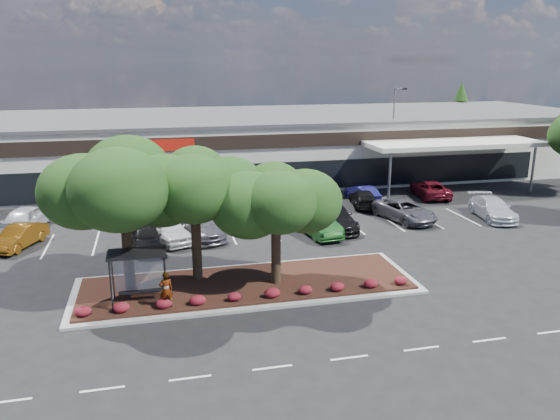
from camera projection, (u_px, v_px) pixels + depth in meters
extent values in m
plane|color=black|center=(304.00, 316.00, 25.70)|extent=(160.00, 160.00, 0.00)
cube|color=white|center=(216.00, 146.00, 56.81)|extent=(80.00, 20.00, 6.00)
cube|color=#49494C|center=(215.00, 116.00, 55.99)|extent=(80.40, 20.40, 0.30)
cube|color=black|center=(229.00, 143.00, 46.90)|extent=(80.00, 0.25, 1.20)
cube|color=black|center=(230.00, 179.00, 47.75)|extent=(60.00, 0.18, 2.60)
cube|color=red|center=(158.00, 145.00, 45.51)|extent=(6.00, 0.12, 1.00)
cube|color=white|center=(454.00, 144.00, 49.12)|extent=(16.00, 5.00, 0.40)
cylinder|color=slate|center=(390.00, 177.00, 46.31)|extent=(0.24, 0.24, 4.20)
cylinder|color=slate|center=(533.00, 169.00, 49.40)|extent=(0.24, 0.24, 4.20)
cube|color=#A3A39E|center=(247.00, 286.00, 28.99)|extent=(18.00, 6.00, 0.15)
cube|color=#3D1F16|center=(247.00, 284.00, 28.96)|extent=(17.20, 5.20, 0.12)
cube|color=silver|center=(8.00, 401.00, 19.30)|extent=(1.60, 0.12, 0.01)
cube|color=silver|center=(102.00, 389.00, 20.00)|extent=(1.60, 0.12, 0.01)
cube|color=silver|center=(190.00, 378.00, 20.71)|extent=(1.60, 0.12, 0.01)
cube|color=silver|center=(272.00, 367.00, 21.42)|extent=(1.60, 0.12, 0.01)
cube|color=silver|center=(349.00, 358.00, 22.12)|extent=(1.60, 0.12, 0.01)
cube|color=silver|center=(421.00, 348.00, 22.83)|extent=(1.60, 0.12, 0.01)
cube|color=silver|center=(489.00, 340.00, 23.53)|extent=(1.60, 0.12, 0.01)
cube|color=silver|center=(553.00, 332.00, 24.24)|extent=(1.60, 0.12, 0.01)
cube|color=silver|center=(48.00, 246.00, 35.39)|extent=(0.12, 5.00, 0.01)
cube|color=silver|center=(96.00, 243.00, 36.05)|extent=(0.12, 5.00, 0.01)
cube|color=silver|center=(143.00, 239.00, 36.71)|extent=(0.12, 5.00, 0.01)
cube|color=silver|center=(188.00, 236.00, 37.38)|extent=(0.12, 5.00, 0.01)
cube|color=silver|center=(231.00, 233.00, 38.04)|extent=(0.12, 5.00, 0.01)
cube|color=silver|center=(273.00, 230.00, 38.70)|extent=(0.12, 5.00, 0.01)
cube|color=silver|center=(313.00, 227.00, 39.36)|extent=(0.12, 5.00, 0.01)
cube|color=silver|center=(353.00, 225.00, 40.02)|extent=(0.12, 5.00, 0.01)
cube|color=silver|center=(390.00, 222.00, 40.68)|extent=(0.12, 5.00, 0.01)
cube|color=silver|center=(427.00, 219.00, 41.35)|extent=(0.12, 5.00, 0.01)
cube|color=silver|center=(463.00, 217.00, 42.01)|extent=(0.12, 5.00, 0.01)
cylinder|color=black|center=(113.00, 276.00, 26.61)|extent=(0.08, 0.08, 2.50)
cylinder|color=black|center=(165.00, 271.00, 27.16)|extent=(0.08, 0.08, 2.50)
cylinder|color=black|center=(111.00, 286.00, 25.39)|extent=(0.08, 0.08, 2.50)
cylinder|color=black|center=(166.00, 281.00, 25.94)|extent=(0.08, 0.08, 2.50)
cube|color=black|center=(137.00, 253.00, 25.93)|extent=(2.75, 1.55, 0.10)
cube|color=silver|center=(139.00, 271.00, 26.85)|extent=(2.30, 0.03, 2.00)
cube|color=black|center=(140.00, 292.00, 26.72)|extent=(2.00, 0.35, 0.06)
cone|color=#1A3D12|center=(459.00, 115.00, 73.30)|extent=(3.96, 3.96, 9.00)
imported|color=#594C47|center=(166.00, 290.00, 25.84)|extent=(0.70, 0.52, 1.77)
cube|color=#A3A39E|center=(390.00, 181.00, 53.71)|extent=(0.50, 0.50, 0.40)
cylinder|color=slate|center=(393.00, 134.00, 52.48)|extent=(0.14, 0.14, 8.86)
cube|color=slate|center=(399.00, 88.00, 51.52)|extent=(0.92, 0.37, 0.14)
cube|color=black|center=(403.00, 89.00, 51.72)|extent=(0.49, 0.37, 0.18)
imported|color=#633A0B|center=(19.00, 236.00, 35.03)|extent=(3.14, 4.64, 1.45)
imported|color=black|center=(146.00, 237.00, 34.82)|extent=(2.11, 4.66, 1.55)
imported|color=white|center=(168.00, 229.00, 36.14)|extent=(3.61, 5.29, 1.67)
imported|color=#5B5A62|center=(199.00, 225.00, 37.10)|extent=(3.70, 6.00, 1.62)
imported|color=#194C1A|center=(317.00, 223.00, 37.56)|extent=(2.52, 5.26, 1.67)
imported|color=black|center=(334.00, 217.00, 39.02)|extent=(2.48, 5.87, 1.69)
imported|color=#515258|center=(405.00, 210.00, 40.95)|extent=(3.78, 5.98, 1.54)
imported|color=silver|center=(493.00, 209.00, 41.43)|extent=(3.02, 5.62, 1.55)
imported|color=silver|center=(28.00, 217.00, 38.84)|extent=(3.21, 5.40, 1.72)
imported|color=maroon|center=(118.00, 209.00, 41.61)|extent=(2.35, 4.88, 1.34)
imported|color=white|center=(191.00, 195.00, 45.60)|extent=(3.44, 5.95, 1.56)
imported|color=silver|center=(214.00, 207.00, 42.17)|extent=(1.96, 4.28, 1.42)
imported|color=slate|center=(292.00, 196.00, 44.92)|extent=(3.55, 6.04, 1.64)
imported|color=black|center=(363.00, 198.00, 44.86)|extent=(2.80, 4.96, 1.36)
imported|color=#171555|center=(362.00, 194.00, 46.32)|extent=(1.87, 4.39, 1.41)
imported|color=maroon|center=(430.00, 189.00, 47.95)|extent=(3.16, 5.53, 1.45)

